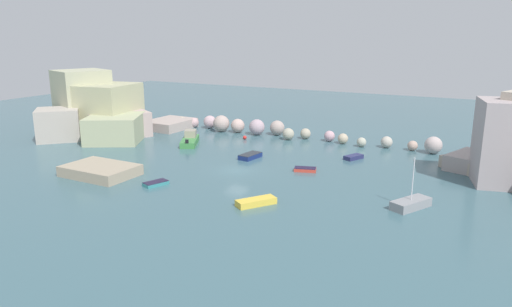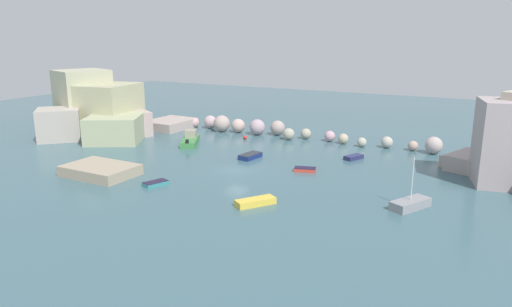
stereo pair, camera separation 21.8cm
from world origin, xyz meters
The scene contains 12 objects.
cove_water centered at (0.00, 0.00, 0.00)m, with size 160.00×160.00×0.00m, color #3E616B.
cliff_headland_left centered at (-28.98, 7.49, 3.53)m, with size 18.85×22.77×10.01m.
rock_breakwater centered at (-4.44, 19.37, 1.07)m, with size 43.39×4.40×2.67m.
stone_dock centered at (-12.70, -8.85, 0.59)m, with size 7.94×5.41×1.19m, color tan.
channel_buoy centered at (-7.43, 15.27, 0.28)m, with size 0.57×0.57×0.57m, color red.
moored_boat_0 centered at (10.57, 11.56, 0.26)m, with size 2.15×2.88×0.52m.
moored_boat_1 centered at (20.29, -3.14, 0.44)m, with size 3.34×4.38×4.80m.
moored_boat_2 centered at (7.30, -9.04, 0.31)m, with size 3.27×3.90×0.61m.
moored_boat_3 centered at (-13.10, 9.02, 0.62)m, with size 4.81×6.53×1.85m.
moored_boat_4 centered at (-4.89, -8.73, 0.21)m, with size 2.08×2.84×0.41m.
moored_boat_5 centered at (-1.34, 5.76, 0.31)m, with size 2.00×3.43×0.62m.
moored_boat_6 centered at (7.16, 3.56, 0.22)m, with size 2.77×1.94×0.44m.
Camera 2 is at (26.98, -45.99, 15.64)m, focal length 33.24 mm.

